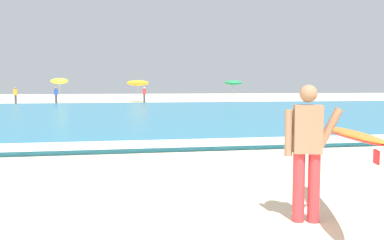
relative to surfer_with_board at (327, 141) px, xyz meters
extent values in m
cube|color=teal|center=(-2.81, 19.75, -0.96)|extent=(120.00, 28.00, 0.14)
cube|color=white|center=(-2.81, 6.35, -0.88)|extent=(120.00, 1.48, 0.01)
cylinder|color=red|center=(-0.31, 0.09, -0.59)|extent=(0.15, 0.15, 0.88)
cylinder|color=red|center=(-0.13, 0.04, -0.59)|extent=(0.15, 0.15, 0.88)
cube|color=#9E7051|center=(-0.22, 0.07, 0.15)|extent=(0.39, 0.31, 0.60)
sphere|color=#9E7051|center=(-0.22, 0.07, 0.59)|extent=(0.22, 0.22, 0.22)
cylinder|color=#9E7051|center=(-0.44, 0.13, 0.10)|extent=(0.10, 0.10, 0.58)
cylinder|color=#9E7051|center=(0.04, 0.01, 0.17)|extent=(0.33, 0.18, 0.51)
ellipsoid|color=orange|center=(0.26, -0.07, 0.10)|extent=(0.97, 2.49, 0.19)
ellipsoid|color=red|center=(0.26, -0.07, 0.08)|extent=(1.02, 2.59, 0.15)
cube|color=red|center=(-0.03, -1.04, -0.01)|extent=(0.06, 0.14, 0.14)
cylinder|color=beige|center=(-8.20, 38.68, 0.01)|extent=(0.05, 0.05, 2.08)
ellipsoid|color=yellow|center=(-8.20, 38.68, 1.13)|extent=(1.77, 1.81, 0.74)
cylinder|color=beige|center=(-0.36, 38.19, -0.08)|extent=(0.05, 0.05, 1.89)
ellipsoid|color=#F4A31E|center=(-0.36, 38.19, 0.95)|extent=(2.29, 2.29, 0.58)
cylinder|color=beige|center=(9.17, 35.72, -0.07)|extent=(0.05, 0.05, 1.92)
ellipsoid|color=#23844C|center=(9.17, 35.72, 0.97)|extent=(1.87, 1.89, 0.60)
cylinder|color=#383842|center=(-11.71, 35.50, -0.61)|extent=(0.20, 0.20, 0.84)
cube|color=orange|center=(-11.71, 35.50, 0.08)|extent=(0.32, 0.20, 0.54)
sphere|color=#9E7051|center=(-11.71, 35.50, 0.45)|extent=(0.20, 0.20, 0.20)
cylinder|color=#383842|center=(0.13, 35.75, -0.61)|extent=(0.20, 0.20, 0.84)
cube|color=red|center=(0.13, 35.75, 0.08)|extent=(0.32, 0.20, 0.54)
sphere|color=beige|center=(0.13, 35.75, 0.45)|extent=(0.20, 0.20, 0.20)
cylinder|color=#383842|center=(-8.02, 34.74, -0.61)|extent=(0.20, 0.20, 0.84)
cube|color=#2D4CA5|center=(-8.02, 34.74, 0.08)|extent=(0.32, 0.20, 0.54)
sphere|color=#9E7051|center=(-8.02, 34.74, 0.45)|extent=(0.20, 0.20, 0.20)
camera|label=1|loc=(-2.55, -4.65, 0.69)|focal=38.37mm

